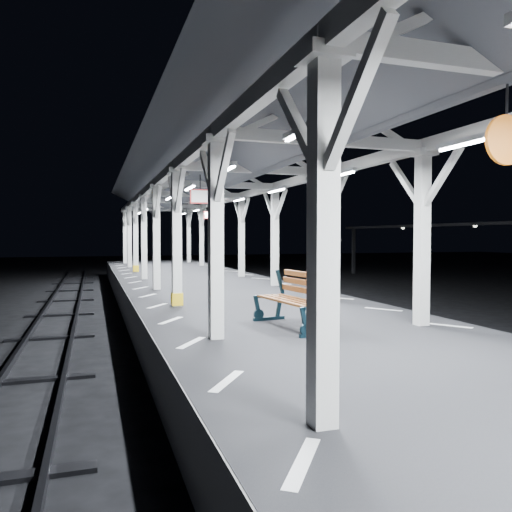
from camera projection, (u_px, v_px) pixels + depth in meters
ground at (284, 361)px, 10.79m from camera, size 120.00×120.00×0.00m
platform at (284, 338)px, 10.77m from camera, size 6.00×50.00×1.00m
hazard_stripes_left at (171, 320)px, 9.99m from camera, size 1.00×48.00×0.01m
hazard_stripes_right at (383, 309)px, 11.52m from camera, size 1.00×48.00×0.01m
track_left at (33, 377)px, 9.23m from camera, size 2.20×60.00×0.16m
track_right at (472, 342)px, 12.35m from camera, size 2.20×60.00×0.16m
canopy at (285, 148)px, 10.59m from camera, size 5.40×49.00×4.65m
bench_mid at (296, 298)px, 9.24m from camera, size 0.93×1.96×1.03m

